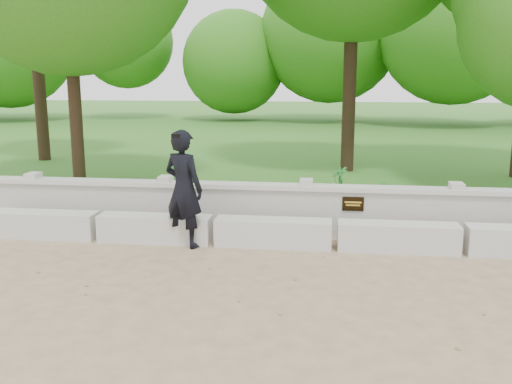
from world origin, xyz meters
TOP-DOWN VIEW (x-y plane):
  - ground at (0.00, 0.00)m, footprint 80.00×80.00m
  - lawn at (0.00, 14.00)m, footprint 40.00×22.00m
  - concrete_bench at (0.00, 1.90)m, footprint 11.90×0.45m
  - parapet_wall at (0.00, 2.60)m, footprint 12.50×0.35m
  - man_main at (-2.44, 1.70)m, footprint 0.83×0.77m
  - shrub_a at (-3.46, 4.97)m, footprint 0.37×0.41m
  - shrub_b at (0.89, 3.30)m, footprint 0.42×0.41m
  - shrub_d at (0.09, 4.48)m, footprint 0.49×0.50m

SIDE VIEW (x-z plane):
  - ground at x=0.00m, z-range 0.00..0.00m
  - lawn at x=0.00m, z-range 0.00..0.25m
  - concrete_bench at x=0.00m, z-range 0.00..0.45m
  - parapet_wall at x=0.00m, z-range 0.01..0.91m
  - shrub_b at x=0.89m, z-range 0.25..0.84m
  - shrub_a at x=-3.46m, z-range 0.25..0.89m
  - shrub_d at x=0.09m, z-range 0.25..0.92m
  - man_main at x=-2.44m, z-range 0.00..1.92m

